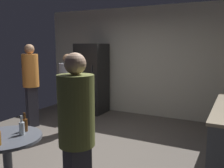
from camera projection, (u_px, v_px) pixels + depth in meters
name	position (u px, v px, depth m)	size (l,w,h in m)	color
ground_plane	(82.00, 154.00, 4.20)	(5.20, 5.20, 0.10)	#5B544C
wall_back	(140.00, 62.00, 6.29)	(5.32, 0.06, 2.70)	beige
refrigerator	(92.00, 78.00, 6.50)	(0.70, 0.68, 1.80)	black
foreground_table	(7.00, 145.00, 2.86)	(0.80, 0.80, 0.73)	#4C515B
beer_bottle_brown	(25.00, 125.00, 3.00)	(0.06, 0.06, 0.23)	#593314
beer_bottle_clear	(22.00, 128.00, 2.88)	(0.06, 0.06, 0.23)	silver
person_in_olive_shirt	(77.00, 129.00, 2.31)	(0.45, 0.45, 1.70)	#2D2D38
person_in_gray_shirt	(68.00, 88.00, 4.94)	(0.45, 0.45, 1.60)	#2D2D38
person_in_orange_shirt	(31.00, 79.00, 5.32)	(0.45, 0.45, 1.79)	#2D2D38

